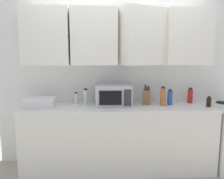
% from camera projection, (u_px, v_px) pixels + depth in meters
% --- Properties ---
extents(wall_back_with_cabinets, '(3.46, 0.55, 2.60)m').
position_uv_depth(wall_back_with_cabinets, '(118.00, 55.00, 3.22)').
color(wall_back_with_cabinets, white).
rests_on(wall_back_with_cabinets, ground_plane).
extents(counter_run, '(2.59, 0.63, 0.90)m').
position_uv_depth(counter_run, '(118.00, 138.00, 3.17)').
color(counter_run, white).
rests_on(counter_run, ground_plane).
extents(microwave, '(0.48, 0.37, 0.28)m').
position_uv_depth(microwave, '(113.00, 95.00, 3.12)').
color(microwave, '#B7B7BC').
rests_on(microwave, counter_run).
extents(dish_rack, '(0.38, 0.30, 0.12)m').
position_uv_depth(dish_rack, '(41.00, 103.00, 3.04)').
color(dish_rack, silver).
rests_on(dish_rack, counter_run).
extents(knife_block, '(0.12, 0.13, 0.28)m').
position_uv_depth(knife_block, '(147.00, 97.00, 3.20)').
color(knife_block, brown).
rests_on(knife_block, counter_run).
extents(bottle_clear_tall, '(0.06, 0.06, 0.23)m').
position_uv_depth(bottle_clear_tall, '(86.00, 97.00, 3.16)').
color(bottle_clear_tall, silver).
rests_on(bottle_clear_tall, counter_run).
extents(bottle_blue_cleaner, '(0.07, 0.07, 0.21)m').
position_uv_depth(bottle_blue_cleaner, '(170.00, 97.00, 3.18)').
color(bottle_blue_cleaner, '#2D56B7').
rests_on(bottle_blue_cleaner, counter_run).
extents(bottle_red_sauce, '(0.07, 0.07, 0.22)m').
position_uv_depth(bottle_red_sauce, '(190.00, 96.00, 3.30)').
color(bottle_red_sauce, red).
rests_on(bottle_red_sauce, counter_run).
extents(bottle_spice_jar, '(0.07, 0.07, 0.26)m').
position_uv_depth(bottle_spice_jar, '(163.00, 97.00, 3.11)').
color(bottle_spice_jar, '#BC6638').
rests_on(bottle_spice_jar, counter_run).
extents(bottle_white_jar, '(0.06, 0.06, 0.17)m').
position_uv_depth(bottle_white_jar, '(76.00, 98.00, 3.24)').
color(bottle_white_jar, white).
rests_on(bottle_white_jar, counter_run).
extents(bottle_soy_dark, '(0.06, 0.06, 0.14)m').
position_uv_depth(bottle_soy_dark, '(209.00, 102.00, 3.06)').
color(bottle_soy_dark, black).
rests_on(bottle_soy_dark, counter_run).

